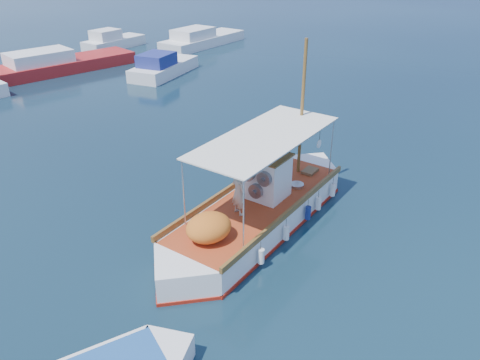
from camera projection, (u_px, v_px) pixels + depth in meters
ground at (261, 216)px, 15.80m from camera, size 160.00×160.00×0.00m
fishing_caique at (257, 212)px, 15.08m from camera, size 8.87×4.74×5.74m
bg_boat_n at (58, 65)px, 32.42m from camera, size 10.38×4.18×1.80m
bg_boat_ne at (163, 68)px, 31.64m from camera, size 6.00×4.85×1.80m
bg_boat_e at (201, 40)px, 40.19m from camera, size 9.01×5.31×1.80m
bg_boat_far_n at (113, 42)px, 39.35m from camera, size 5.76×3.73×1.80m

